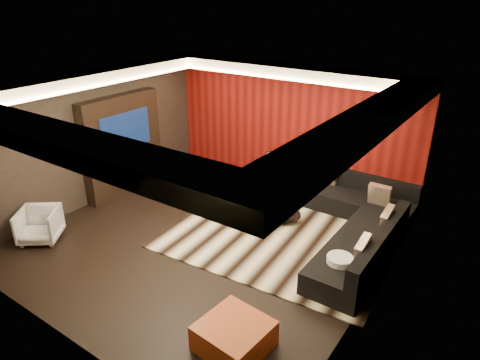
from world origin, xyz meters
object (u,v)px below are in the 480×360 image
Objects in this scene: armchair at (39,225)px; white_side_table at (339,270)px; drum_stool at (213,198)px; orange_ottoman at (234,336)px; coffee_table at (273,215)px; sectional_sofa at (337,212)px.

white_side_table is at bearing -16.70° from armchair.
armchair is (-1.82, -2.81, 0.09)m from drum_stool.
armchair is (-4.42, 0.09, 0.13)m from orange_ottoman.
coffee_table is at bearing 7.19° from armchair.
coffee_table is at bearing 11.74° from drum_stool.
orange_ottoman reaches higher than coffee_table.
sectional_sofa is (-0.77, 1.75, 0.01)m from white_side_table.
coffee_table is 1.60× the size of armchair.
orange_ottoman is (-0.58, -1.98, -0.07)m from white_side_table.
armchair is at bearing -135.42° from coffee_table.
drum_stool is at bearing 131.93° from orange_ottoman.
coffee_table is at bearing -153.08° from sectional_sofa.
armchair is at bearing -159.31° from white_side_table.
sectional_sofa reaches higher than coffee_table.
armchair reaches higher than white_side_table.
white_side_table is 5.35m from armchair.
orange_ottoman is at bearing -38.57° from armchair.
sectional_sofa is at bearing 113.59° from white_side_table.
armchair reaches higher than orange_ottoman.
armchair is at bearing 178.82° from orange_ottoman.
coffee_table is at bearing 112.21° from orange_ottoman.
drum_stool reaches higher than orange_ottoman.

